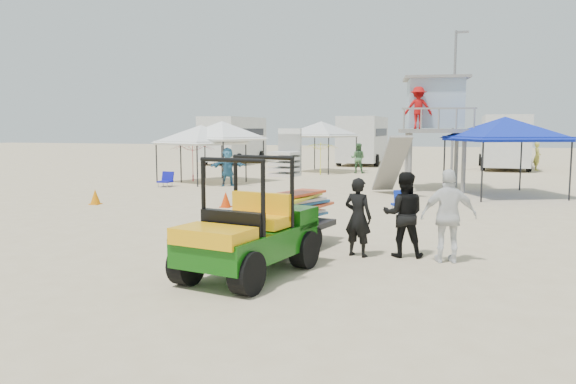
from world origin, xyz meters
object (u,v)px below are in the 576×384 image
(surf_trailer, at_px, (288,206))
(canopy_blue, at_px, (505,121))
(utility_cart, at_px, (247,222))
(man_left, at_px, (358,217))
(lifeguard_tower, at_px, (433,108))

(surf_trailer, height_order, canopy_blue, canopy_blue)
(utility_cart, xyz_separation_m, surf_trailer, (0.01, 2.34, -0.03))
(man_left, relative_size, canopy_blue, 0.35)
(utility_cart, distance_m, canopy_blue, 14.37)
(utility_cart, xyz_separation_m, man_left, (1.52, 2.04, -0.15))
(lifeguard_tower, bearing_deg, surf_trailer, -100.02)
(surf_trailer, relative_size, man_left, 1.63)
(utility_cart, bearing_deg, man_left, 53.22)
(surf_trailer, xyz_separation_m, man_left, (1.51, -0.30, -0.12))
(utility_cart, xyz_separation_m, canopy_blue, (4.85, 13.40, 1.83))
(man_left, distance_m, lifeguard_tower, 13.08)
(surf_trailer, bearing_deg, man_left, -11.20)
(lifeguard_tower, bearing_deg, utility_cart, -98.50)
(man_left, xyz_separation_m, lifeguard_tower, (0.70, 12.82, 2.53))
(surf_trailer, distance_m, lifeguard_tower, 12.94)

